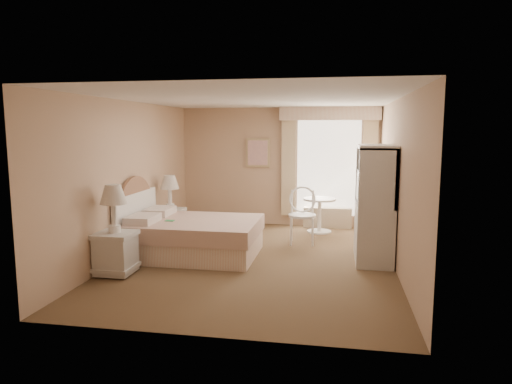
% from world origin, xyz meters
% --- Properties ---
extents(room, '(4.21, 5.51, 2.51)m').
position_xyz_m(room, '(0.00, 0.00, 1.25)').
color(room, brown).
rests_on(room, ground).
extents(window, '(2.05, 0.22, 2.51)m').
position_xyz_m(window, '(1.05, 2.65, 1.34)').
color(window, white).
rests_on(window, room).
extents(framed_art, '(0.52, 0.04, 0.62)m').
position_xyz_m(framed_art, '(-0.45, 2.71, 1.55)').
color(framed_art, tan).
rests_on(framed_art, room).
extents(bed, '(2.07, 1.56, 1.38)m').
position_xyz_m(bed, '(-1.13, 0.08, 0.33)').
color(bed, '#D6A68B').
rests_on(bed, room).
extents(nightstand_near, '(0.52, 0.52, 1.27)m').
position_xyz_m(nightstand_near, '(-1.84, -1.06, 0.48)').
color(nightstand_near, silver).
rests_on(nightstand_near, room).
extents(nightstand_far, '(0.49, 0.49, 1.18)m').
position_xyz_m(nightstand_far, '(-1.84, 1.11, 0.45)').
color(nightstand_far, silver).
rests_on(nightstand_far, room).
extents(round_table, '(0.65, 0.65, 0.69)m').
position_xyz_m(round_table, '(0.90, 2.15, 0.46)').
color(round_table, white).
rests_on(round_table, room).
extents(cafe_chair, '(0.52, 0.52, 1.02)m').
position_xyz_m(cafe_chair, '(0.62, 1.23, 0.59)').
color(cafe_chair, white).
rests_on(cafe_chair, room).
extents(armoire, '(0.54, 1.09, 1.81)m').
position_xyz_m(armoire, '(1.81, 0.29, 0.75)').
color(armoire, silver).
rests_on(armoire, room).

